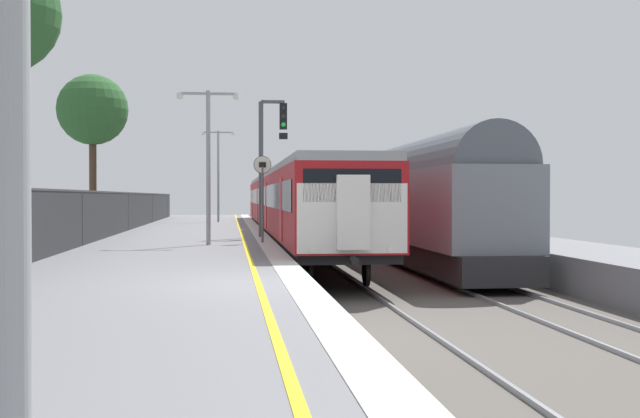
{
  "coord_description": "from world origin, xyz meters",
  "views": [
    {
      "loc": [
        -0.86,
        -14.46,
        1.55
      ],
      "look_at": [
        1.39,
        5.64,
        1.24
      ],
      "focal_mm": 45.76,
      "sensor_mm": 36.0,
      "label": 1
    }
  ],
  "objects_px": {
    "freight_train_adjacent_track": "(343,198)",
    "platform_lamp_mid": "(208,152)",
    "signal_gantry": "(268,152)",
    "commuter_train_at_platform": "(290,202)",
    "background_tree_centre": "(94,112)",
    "speed_limit_sign": "(262,188)",
    "platform_lamp_far": "(218,168)"
  },
  "relations": [
    {
      "from": "commuter_train_at_platform",
      "to": "speed_limit_sign",
      "type": "distance_m",
      "value": 12.61
    },
    {
      "from": "speed_limit_sign",
      "to": "platform_lamp_mid",
      "type": "distance_m",
      "value": 2.31
    },
    {
      "from": "signal_gantry",
      "to": "platform_lamp_far",
      "type": "bearing_deg",
      "value": 96.41
    },
    {
      "from": "commuter_train_at_platform",
      "to": "platform_lamp_mid",
      "type": "bearing_deg",
      "value": -105.05
    },
    {
      "from": "platform_lamp_mid",
      "to": "background_tree_centre",
      "type": "distance_m",
      "value": 15.79
    },
    {
      "from": "speed_limit_sign",
      "to": "background_tree_centre",
      "type": "distance_m",
      "value": 15.91
    },
    {
      "from": "platform_lamp_mid",
      "to": "platform_lamp_far",
      "type": "relative_size",
      "value": 0.89
    },
    {
      "from": "signal_gantry",
      "to": "background_tree_centre",
      "type": "xyz_separation_m",
      "value": [
        -8.03,
        9.62,
        2.4
      ]
    },
    {
      "from": "platform_lamp_mid",
      "to": "platform_lamp_far",
      "type": "xyz_separation_m",
      "value": [
        0.0,
        23.78,
        0.33
      ]
    },
    {
      "from": "signal_gantry",
      "to": "platform_lamp_far",
      "type": "distance_m",
      "value": 19.12
    },
    {
      "from": "background_tree_centre",
      "to": "speed_limit_sign",
      "type": "bearing_deg",
      "value": -60.25
    },
    {
      "from": "commuter_train_at_platform",
      "to": "platform_lamp_mid",
      "type": "height_order",
      "value": "platform_lamp_mid"
    },
    {
      "from": "speed_limit_sign",
      "to": "platform_lamp_mid",
      "type": "height_order",
      "value": "platform_lamp_mid"
    },
    {
      "from": "freight_train_adjacent_track",
      "to": "platform_lamp_far",
      "type": "bearing_deg",
      "value": 176.29
    },
    {
      "from": "freight_train_adjacent_track",
      "to": "background_tree_centre",
      "type": "relative_size",
      "value": 7.91
    },
    {
      "from": "freight_train_adjacent_track",
      "to": "platform_lamp_mid",
      "type": "bearing_deg",
      "value": -108.12
    },
    {
      "from": "commuter_train_at_platform",
      "to": "signal_gantry",
      "type": "height_order",
      "value": "signal_gantry"
    },
    {
      "from": "background_tree_centre",
      "to": "freight_train_adjacent_track",
      "type": "bearing_deg",
      "value": 33.33
    },
    {
      "from": "commuter_train_at_platform",
      "to": "signal_gantry",
      "type": "distance_m",
      "value": 9.01
    },
    {
      "from": "speed_limit_sign",
      "to": "platform_lamp_mid",
      "type": "relative_size",
      "value": 0.59
    },
    {
      "from": "freight_train_adjacent_track",
      "to": "background_tree_centre",
      "type": "xyz_separation_m",
      "value": [
        -13.52,
        -8.89,
        4.19
      ]
    },
    {
      "from": "platform_lamp_mid",
      "to": "background_tree_centre",
      "type": "xyz_separation_m",
      "value": [
        -5.9,
        14.4,
        2.69
      ]
    },
    {
      "from": "commuter_train_at_platform",
      "to": "signal_gantry",
      "type": "bearing_deg",
      "value": -99.7
    },
    {
      "from": "commuter_train_at_platform",
      "to": "background_tree_centre",
      "type": "distance_m",
      "value": 10.52
    },
    {
      "from": "speed_limit_sign",
      "to": "platform_lamp_mid",
      "type": "bearing_deg",
      "value": -151.02
    },
    {
      "from": "signal_gantry",
      "to": "commuter_train_at_platform",
      "type": "bearing_deg",
      "value": 80.3
    },
    {
      "from": "freight_train_adjacent_track",
      "to": "signal_gantry",
      "type": "bearing_deg",
      "value": -106.51
    },
    {
      "from": "platform_lamp_far",
      "to": "background_tree_centre",
      "type": "bearing_deg",
      "value": -122.15
    },
    {
      "from": "signal_gantry",
      "to": "platform_lamp_mid",
      "type": "xyz_separation_m",
      "value": [
        -2.13,
        -4.77,
        -0.29
      ]
    },
    {
      "from": "commuter_train_at_platform",
      "to": "platform_lamp_far",
      "type": "relative_size",
      "value": 7.39
    },
    {
      "from": "freight_train_adjacent_track",
      "to": "background_tree_centre",
      "type": "bearing_deg",
      "value": -146.67
    },
    {
      "from": "commuter_train_at_platform",
      "to": "platform_lamp_far",
      "type": "bearing_deg",
      "value": 109.27
    }
  ]
}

